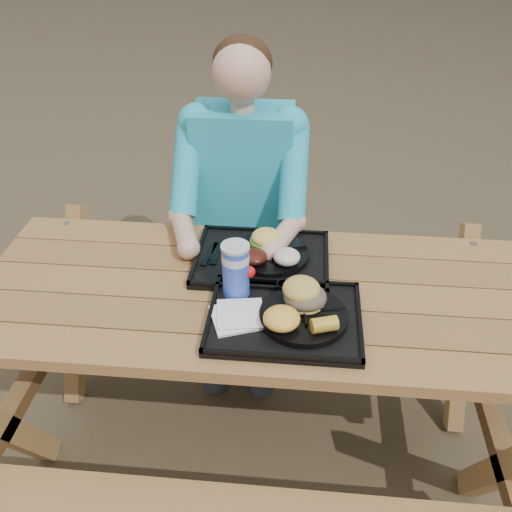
{
  "coord_description": "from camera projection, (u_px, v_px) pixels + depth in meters",
  "views": [
    {
      "loc": [
        0.14,
        -1.43,
        1.87
      ],
      "look_at": [
        0.0,
        0.0,
        0.88
      ],
      "focal_mm": 40.0,
      "sensor_mm": 36.0,
      "label": 1
    }
  ],
  "objects": [
    {
      "name": "cutlery_far",
      "position": [
        215.0,
        253.0,
        1.95
      ],
      "size": [
        0.03,
        0.14,
        0.01
      ],
      "primitive_type": "cube",
      "rotation": [
        0.0,
        0.0,
        0.01
      ],
      "color": "black",
      "rests_on": "tray_far"
    },
    {
      "name": "tray_far",
      "position": [
        262.0,
        260.0,
        1.94
      ],
      "size": [
        0.45,
        0.35,
        0.02
      ],
      "primitive_type": "cube",
      "color": "black",
      "rests_on": "picnic_table"
    },
    {
      "name": "plate_far",
      "position": [
        271.0,
        254.0,
        1.93
      ],
      "size": [
        0.26,
        0.26,
        0.02
      ],
      "primitive_type": "cylinder",
      "color": "black",
      "rests_on": "tray_far"
    },
    {
      "name": "napkin_stack",
      "position": [
        236.0,
        317.0,
        1.67
      ],
      "size": [
        0.18,
        0.18,
        0.02
      ],
      "primitive_type": "cube",
      "rotation": [
        0.0,
        0.0,
        0.36
      ],
      "color": "white",
      "rests_on": "tray_near"
    },
    {
      "name": "plate_near",
      "position": [
        303.0,
        316.0,
        1.66
      ],
      "size": [
        0.26,
        0.26,
        0.02
      ],
      "primitive_type": "cylinder",
      "color": "black",
      "rests_on": "tray_near"
    },
    {
      "name": "potato_salad",
      "position": [
        287.0,
        257.0,
        1.86
      ],
      "size": [
        0.09,
        0.09,
        0.05
      ],
      "primitive_type": "ellipsoid",
      "color": "silver",
      "rests_on": "plate_far"
    },
    {
      "name": "burger",
      "position": [
        266.0,
        234.0,
        1.93
      ],
      "size": [
        0.1,
        0.1,
        0.09
      ],
      "primitive_type": null,
      "color": "#F6CF57",
      "rests_on": "plate_far"
    },
    {
      "name": "condiment_mustard",
      "position": [
        309.0,
        287.0,
        1.77
      ],
      "size": [
        0.06,
        0.06,
        0.03
      ],
      "primitive_type": "cylinder",
      "color": "#C98F16",
      "rests_on": "tray_near"
    },
    {
      "name": "sandwich",
      "position": [
        306.0,
        287.0,
        1.66
      ],
      "size": [
        0.12,
        0.12,
        0.12
      ],
      "primitive_type": null,
      "color": "gold",
      "rests_on": "plate_near"
    },
    {
      "name": "picnic_table",
      "position": [
        256.0,
        373.0,
        2.03
      ],
      "size": [
        1.8,
        1.49,
        0.75
      ],
      "primitive_type": null,
      "color": "#999999",
      "rests_on": "ground"
    },
    {
      "name": "condiment_bbq",
      "position": [
        284.0,
        287.0,
        1.77
      ],
      "size": [
        0.05,
        0.05,
        0.03
      ],
      "primitive_type": "cylinder",
      "color": "black",
      "rests_on": "tray_near"
    },
    {
      "name": "baked_beans",
      "position": [
        254.0,
        257.0,
        1.86
      ],
      "size": [
        0.09,
        0.09,
        0.04
      ],
      "primitive_type": "ellipsoid",
      "color": "#42150D",
      "rests_on": "plate_far"
    },
    {
      "name": "soda_cup",
      "position": [
        236.0,
        271.0,
        1.72
      ],
      "size": [
        0.08,
        0.08,
        0.17
      ],
      "primitive_type": "cylinder",
      "color": "blue",
      "rests_on": "tray_near"
    },
    {
      "name": "corn_cob",
      "position": [
        324.0,
        324.0,
        1.59
      ],
      "size": [
        0.09,
        0.09,
        0.04
      ],
      "primitive_type": null,
      "rotation": [
        0.0,
        0.0,
        0.32
      ],
      "color": "gold",
      "rests_on": "plate_near"
    },
    {
      "name": "diner",
      "position": [
        244.0,
        225.0,
        2.35
      ],
      "size": [
        0.48,
        0.84,
        1.28
      ],
      "primitive_type": null,
      "color": "#1984B1",
      "rests_on": "ground"
    },
    {
      "name": "mac_cheese",
      "position": [
        282.0,
        319.0,
        1.6
      ],
      "size": [
        0.11,
        0.11,
        0.05
      ],
      "primitive_type": "ellipsoid",
      "color": "yellow",
      "rests_on": "plate_near"
    },
    {
      "name": "tray_near",
      "position": [
        285.0,
        319.0,
        1.68
      ],
      "size": [
        0.45,
        0.35,
        0.02
      ],
      "primitive_type": "cube",
      "color": "black",
      "rests_on": "picnic_table"
    },
    {
      "name": "ground",
      "position": [
        256.0,
        440.0,
        2.24
      ],
      "size": [
        60.0,
        60.0,
        0.0
      ],
      "primitive_type": "plane",
      "color": "#999999",
      "rests_on": "ground"
    }
  ]
}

